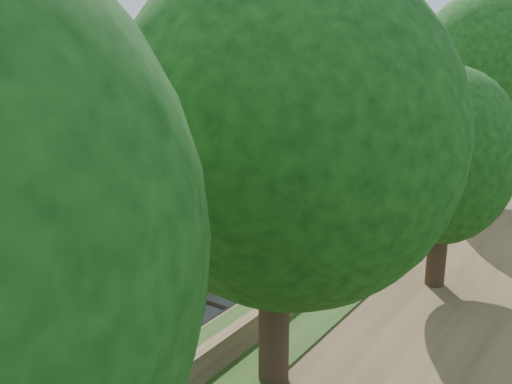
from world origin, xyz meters
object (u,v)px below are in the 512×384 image
Objects in this scene: signal_farside at (435,157)px; lamppost_far at (119,218)px; signal_gantry at (489,94)px; station_building at (220,117)px; train at (483,107)px.

lamppost_far is at bearing -121.97° from signal_farside.
lamppost_far is at bearing -97.74° from signal_gantry.
lamppost_far is 18.95m from signal_farside.
signal_gantry is (16.47, 24.99, 0.73)m from station_building.
train is 55.60m from lamppost_far.
lamppost_far is 0.79× the size of signal_farside.
signal_farside reaches higher than signal_gantry.
station_building is 20.85m from signal_farside.
signal_farside is at bearing -81.07° from train.
lamppost_far is (-6.28, -46.21, -2.25)m from signal_gantry.
station_building reaches higher than lamppost_far.
signal_gantry is at bearing -75.07° from train.
signal_gantry reaches higher than train.
train is (-2.47, 9.27, -2.47)m from signal_gantry.
signal_farside is (3.73, -30.17, -0.92)m from signal_gantry.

